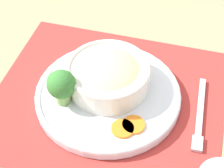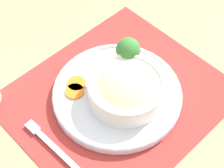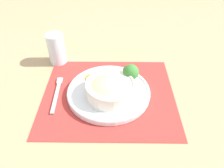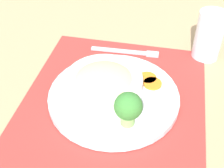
{
  "view_description": "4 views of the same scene",
  "coord_description": "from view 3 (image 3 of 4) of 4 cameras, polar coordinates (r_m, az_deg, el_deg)",
  "views": [
    {
      "loc": [
        -0.16,
        0.48,
        0.58
      ],
      "look_at": [
        -0.01,
        0.0,
        0.05
      ],
      "focal_mm": 60.0,
      "sensor_mm": 36.0,
      "label": 1
    },
    {
      "loc": [
        -0.34,
        -0.36,
        0.7
      ],
      "look_at": [
        -0.01,
        0.01,
        0.05
      ],
      "focal_mm": 60.0,
      "sensor_mm": 36.0,
      "label": 2
    },
    {
      "loc": [
        0.04,
        -0.57,
        0.54
      ],
      "look_at": [
        0.01,
        0.0,
        0.05
      ],
      "focal_mm": 35.0,
      "sensor_mm": 36.0,
      "label": 3
    },
    {
      "loc": [
        0.49,
        0.12,
        0.49
      ],
      "look_at": [
        -0.0,
        -0.01,
        0.04
      ],
      "focal_mm": 50.0,
      "sensor_mm": 36.0,
      "label": 4
    }
  ],
  "objects": [
    {
      "name": "ground_plane",
      "position": [
        0.78,
        -0.87,
        -2.79
      ],
      "size": [
        4.0,
        4.0,
        0.0
      ],
      "primitive_type": "plane",
      "color": "tan"
    },
    {
      "name": "placemat",
      "position": [
        0.78,
        -0.87,
        -2.68
      ],
      "size": [
        0.48,
        0.42,
        0.0
      ],
      "color": "#B2332D",
      "rests_on": "ground_plane"
    },
    {
      "name": "plate",
      "position": [
        0.77,
        -0.88,
        -1.96
      ],
      "size": [
        0.29,
        0.29,
        0.02
      ],
      "color": "silver",
      "rests_on": "placemat"
    },
    {
      "name": "bowl",
      "position": [
        0.73,
        -0.52,
        -1.02
      ],
      "size": [
        0.17,
        0.17,
        0.06
      ],
      "color": "silver",
      "rests_on": "plate"
    },
    {
      "name": "water_glass",
      "position": [
        0.94,
        -14.24,
        8.51
      ],
      "size": [
        0.07,
        0.07,
        0.13
      ],
      "color": "silver",
      "rests_on": "ground_plane"
    },
    {
      "name": "carrot_slice_middle",
      "position": [
        0.82,
        -5.51,
        1.61
      ],
      "size": [
        0.04,
        0.04,
        0.01
      ],
      "color": "orange",
      "rests_on": "plate"
    },
    {
      "name": "broccoli_floret",
      "position": [
        0.78,
        4.9,
        2.95
      ],
      "size": [
        0.06,
        0.06,
        0.08
      ],
      "color": "#84AD5B",
      "rests_on": "plate"
    },
    {
      "name": "fork",
      "position": [
        0.81,
        -14.07,
        -1.74
      ],
      "size": [
        0.03,
        0.18,
        0.01
      ],
      "rotation": [
        0.0,
        0.0,
        0.07
      ],
      "color": "#B7B7BC",
      "rests_on": "placemat"
    },
    {
      "name": "carrot_slice_near",
      "position": [
        0.83,
        -4.25,
        2.21
      ],
      "size": [
        0.04,
        0.04,
        0.01
      ],
      "color": "orange",
      "rests_on": "plate"
    }
  ]
}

